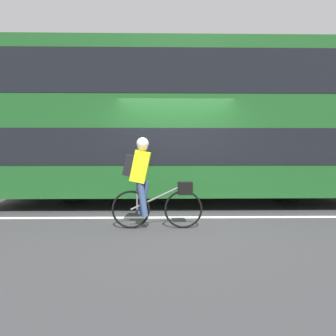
# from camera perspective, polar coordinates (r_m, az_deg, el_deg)

# --- Properties ---
(ground_plane) EXTENTS (80.00, 80.00, 0.00)m
(ground_plane) POSITION_cam_1_polar(r_m,az_deg,el_deg) (5.57, 1.87, -10.51)
(ground_plane) COLOR #38383A
(road_center_line) EXTENTS (50.00, 0.14, 0.01)m
(road_center_line) POSITION_cam_1_polar(r_m,az_deg,el_deg) (5.49, 1.91, -10.68)
(road_center_line) COLOR silver
(road_center_line) RESTS_ON ground_plane
(sidewalk_curb) EXTENTS (60.00, 2.52, 0.12)m
(sidewalk_curb) POSITION_cam_1_polar(r_m,az_deg,el_deg) (10.44, 0.56, -3.30)
(sidewalk_curb) COLOR gray
(sidewalk_curb) RESTS_ON ground_plane
(building_facade) EXTENTS (60.00, 0.30, 6.03)m
(building_facade) POSITION_cam_1_polar(r_m,az_deg,el_deg) (11.87, 0.40, 11.91)
(building_facade) COLOR gray
(building_facade) RESTS_ON ground_plane
(bus) EXTENTS (9.28, 2.59, 3.85)m
(bus) POSITION_cam_1_polar(r_m,az_deg,el_deg) (7.00, 3.07, 10.15)
(bus) COLOR black
(bus) RESTS_ON ground_plane
(cyclist_on_bike) EXTENTS (1.61, 0.32, 1.61)m
(cyclist_on_bike) POSITION_cam_1_polar(r_m,az_deg,el_deg) (4.62, -4.53, -2.57)
(cyclist_on_bike) COLOR black
(cyclist_on_bike) RESTS_ON ground_plane
(trash_bin) EXTENTS (0.47, 0.47, 0.97)m
(trash_bin) POSITION_cam_1_polar(r_m,az_deg,el_deg) (11.68, 27.68, -0.31)
(trash_bin) COLOR #194C23
(trash_bin) RESTS_ON sidewalk_curb
(street_sign_post) EXTENTS (0.36, 0.09, 2.78)m
(street_sign_post) POSITION_cam_1_polar(r_m,az_deg,el_deg) (11.84, -31.30, 4.76)
(street_sign_post) COLOR #59595B
(street_sign_post) RESTS_ON sidewalk_curb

